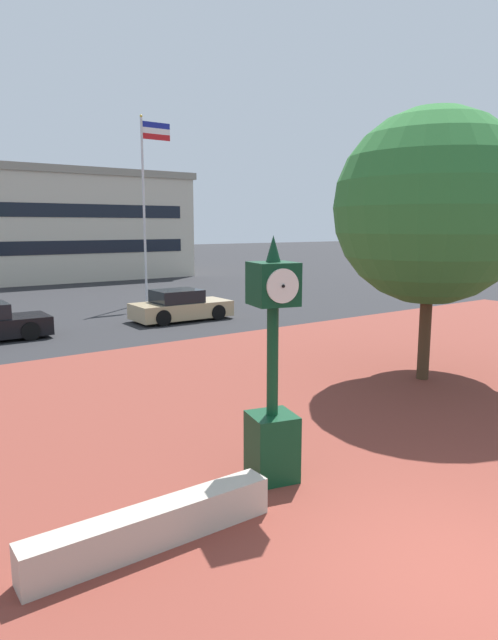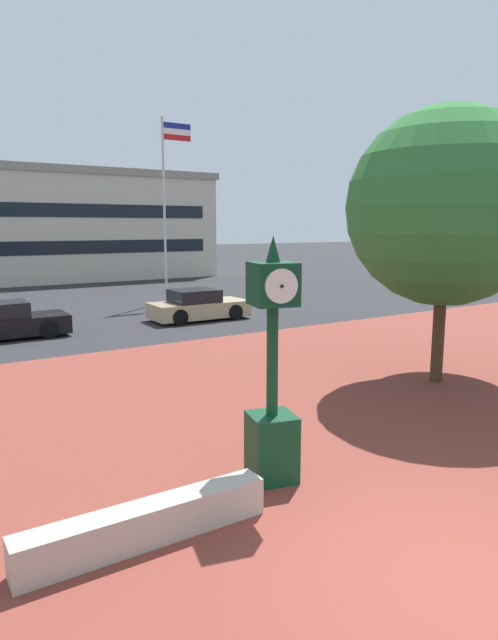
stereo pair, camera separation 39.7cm
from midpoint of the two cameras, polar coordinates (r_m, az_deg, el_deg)
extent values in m
plane|color=#262628|center=(7.15, 22.49, -23.83)|extent=(200.00, 200.00, 0.00)
cube|color=brown|center=(10.12, -0.07, -12.75)|extent=(44.00, 17.25, 0.01)
cube|color=#ADA393|center=(7.31, -8.84, -20.07)|extent=(3.20, 0.41, 0.50)
cube|color=#0C381E|center=(8.71, 3.69, -12.95)|extent=(0.82, 0.82, 1.04)
cylinder|color=#0C381E|center=(8.28, 3.79, -4.23)|extent=(0.17, 0.17, 1.68)
cube|color=#0C381E|center=(8.08, 3.89, 3.74)|extent=(0.76, 0.76, 0.63)
cylinder|color=silver|center=(8.38, 3.01, 3.96)|extent=(0.48, 0.15, 0.49)
sphere|color=black|center=(8.40, 2.96, 3.97)|extent=(0.05, 0.05, 0.05)
cylinder|color=silver|center=(7.78, 4.83, 3.50)|extent=(0.48, 0.15, 0.49)
sphere|color=black|center=(7.76, 4.89, 3.48)|extent=(0.05, 0.05, 0.05)
cone|color=#0C381E|center=(8.04, 3.93, 7.35)|extent=(0.22, 0.22, 0.39)
cylinder|color=#42301E|center=(14.59, 19.69, -1.17)|extent=(0.30, 0.30, 2.53)
sphere|color=#2D7033|center=(14.36, 20.39, 10.85)|extent=(4.75, 4.75, 4.75)
sphere|color=#2D7033|center=(15.73, 20.82, 8.94)|extent=(3.09, 3.09, 3.09)
cube|color=tan|center=(23.12, -4.69, 1.12)|extent=(4.09, 1.87, 0.64)
cube|color=black|center=(22.95, -5.16, 2.46)|extent=(1.90, 1.57, 0.56)
cylinder|color=black|center=(24.44, -2.95, 1.32)|extent=(0.64, 0.23, 0.64)
cylinder|color=black|center=(23.02, -0.96, 0.81)|extent=(0.64, 0.23, 0.64)
cylinder|color=black|center=(23.36, -8.36, 0.84)|extent=(0.64, 0.23, 0.64)
cylinder|color=black|center=(21.86, -6.62, 0.27)|extent=(0.64, 0.23, 0.64)
cube|color=black|center=(20.90, -23.31, -0.56)|extent=(4.17, 1.83, 0.64)
cylinder|color=black|center=(21.91, -20.29, -0.25)|extent=(0.64, 0.23, 0.64)
cylinder|color=black|center=(20.35, -19.38, -0.91)|extent=(0.64, 0.23, 0.64)
cylinder|color=silver|center=(28.51, -8.31, 10.90)|extent=(0.12, 0.12, 9.05)
sphere|color=gold|center=(28.98, -8.55, 20.00)|extent=(0.14, 0.14, 0.14)
cube|color=navy|center=(29.26, -7.02, 19.24)|extent=(1.48, 0.02, 0.28)
cube|color=white|center=(29.21, -7.01, 18.70)|extent=(1.48, 0.02, 0.28)
cube|color=red|center=(29.17, -7.00, 18.16)|extent=(1.48, 0.02, 0.28)
cube|color=beige|center=(44.76, -20.74, 8.80)|extent=(23.85, 12.19, 7.33)
cube|color=gray|center=(44.91, -21.04, 13.79)|extent=(24.33, 12.44, 0.50)
cube|color=black|center=(38.84, -18.67, 7.07)|extent=(21.47, 0.04, 0.90)
cube|color=black|center=(38.82, -18.87, 10.67)|extent=(21.47, 0.04, 0.90)
camera|label=1|loc=(0.20, -88.62, 0.24)|focal=31.04mm
camera|label=2|loc=(0.20, 91.38, -0.24)|focal=31.04mm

